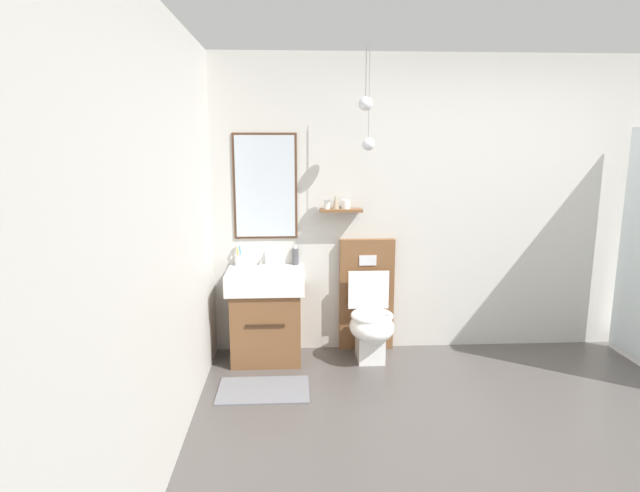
{
  "coord_description": "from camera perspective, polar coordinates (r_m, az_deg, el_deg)",
  "views": [
    {
      "loc": [
        -1.64,
        -2.67,
        1.81
      ],
      "look_at": [
        -1.42,
        1.52,
        0.99
      ],
      "focal_mm": 29.38,
      "sensor_mm": 36.0,
      "label": 1
    }
  ],
  "objects": [
    {
      "name": "ground_plane",
      "position": [
        3.65,
        26.11,
        -20.86
      ],
      "size": [
        6.11,
        5.04,
        0.1
      ],
      "primitive_type": "cube",
      "color": "#4C4744",
      "rests_on": "ground"
    },
    {
      "name": "wall_back",
      "position": [
        4.84,
        16.69,
        4.3
      ],
      "size": [
        4.91,
        0.5,
        2.56
      ],
      "color": "beige",
      "rests_on": "ground"
    },
    {
      "name": "wall_left",
      "position": [
        2.83,
        -18.33,
        -0.37
      ],
      "size": [
        0.12,
        3.84,
        2.56
      ],
      "primitive_type": "cube",
      "color": "beige",
      "rests_on": "ground"
    },
    {
      "name": "bath_mat",
      "position": [
        4.08,
        -6.17,
        -15.32
      ],
      "size": [
        0.68,
        0.44,
        0.01
      ],
      "primitive_type": "cube",
      "color": "slate",
      "rests_on": "ground"
    },
    {
      "name": "vanity_sink_left",
      "position": [
        4.49,
        -5.86,
        -7.24
      ],
      "size": [
        0.64,
        0.51,
        0.78
      ],
      "color": "brown",
      "rests_on": "ground"
    },
    {
      "name": "tap_on_left_sink",
      "position": [
        4.55,
        -5.85,
        -1.19
      ],
      "size": [
        0.03,
        0.13,
        0.11
      ],
      "color": "silver",
      "rests_on": "vanity_sink_left"
    },
    {
      "name": "toilet",
      "position": [
        4.55,
        5.37,
        -7.4
      ],
      "size": [
        0.48,
        0.62,
        1.0
      ],
      "color": "brown",
      "rests_on": "ground"
    },
    {
      "name": "toothbrush_cup",
      "position": [
        4.56,
        -8.87,
        -1.42
      ],
      "size": [
        0.07,
        0.07,
        0.2
      ],
      "color": "silver",
      "rests_on": "vanity_sink_left"
    },
    {
      "name": "soap_dispenser",
      "position": [
        4.54,
        -2.7,
        -1.13
      ],
      "size": [
        0.06,
        0.06,
        0.18
      ],
      "color": "#4C4C51",
      "rests_on": "vanity_sink_left"
    }
  ]
}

